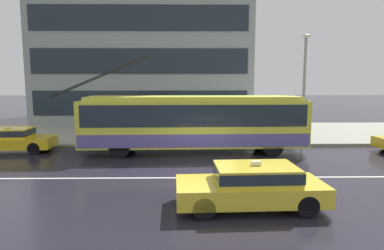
% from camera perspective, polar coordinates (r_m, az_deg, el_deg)
% --- Properties ---
extents(ground_plane, '(160.00, 160.00, 0.00)m').
position_cam_1_polar(ground_plane, '(14.15, 2.24, -7.64)').
color(ground_plane, '#23202B').
extents(sidewalk_slab, '(80.00, 10.00, 0.14)m').
position_cam_1_polar(sidewalk_slab, '(23.96, 0.92, -1.25)').
color(sidewalk_slab, gray).
rests_on(sidewalk_slab, ground_plane).
extents(lane_centre_line, '(72.00, 0.14, 0.01)m').
position_cam_1_polar(lane_centre_line, '(12.99, 2.54, -8.99)').
color(lane_centre_line, silver).
rests_on(lane_centre_line, ground_plane).
extents(trolleybus, '(12.90, 2.85, 5.00)m').
position_cam_1_polar(trolleybus, '(17.20, 0.33, 0.55)').
color(trolleybus, yellow).
rests_on(trolleybus, ground_plane).
extents(taxi_queued_behind_bus, '(4.35, 2.05, 1.39)m').
position_cam_1_polar(taxi_queued_behind_bus, '(19.92, -28.69, -2.09)').
color(taxi_queued_behind_bus, yellow).
rests_on(taxi_queued_behind_bus, ground_plane).
extents(taxi_oncoming_near, '(4.35, 1.97, 1.39)m').
position_cam_1_polar(taxi_oncoming_near, '(10.00, 10.24, -9.96)').
color(taxi_oncoming_near, yellow).
rests_on(taxi_oncoming_near, ground_plane).
extents(pedestrian_at_shelter, '(1.46, 1.46, 1.99)m').
position_cam_1_polar(pedestrian_at_shelter, '(19.94, -11.59, 1.82)').
color(pedestrian_at_shelter, navy).
rests_on(pedestrian_at_shelter, sidewalk_slab).
extents(pedestrian_approaching_curb, '(0.46, 0.46, 1.60)m').
position_cam_1_polar(pedestrian_approaching_curb, '(20.14, 14.13, -0.20)').
color(pedestrian_approaching_curb, black).
rests_on(pedestrian_approaching_curb, sidewalk_slab).
extents(street_lamp, '(0.60, 0.32, 6.31)m').
position_cam_1_polar(street_lamp, '(21.01, 18.70, 7.62)').
color(street_lamp, gray).
rests_on(street_lamp, sidewalk_slab).
extents(office_tower_corner_left, '(19.43, 12.43, 21.35)m').
position_cam_1_polar(office_tower_corner_left, '(35.03, -7.69, 18.87)').
color(office_tower_corner_left, gray).
rests_on(office_tower_corner_left, ground_plane).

